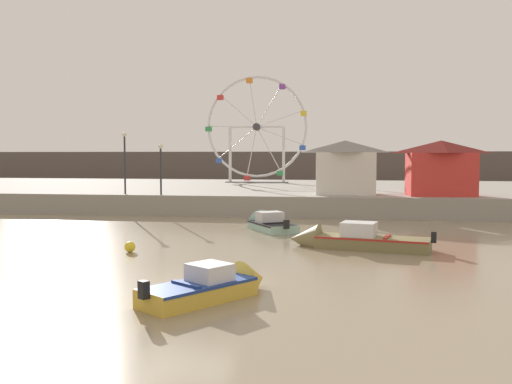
# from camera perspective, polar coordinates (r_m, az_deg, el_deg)

# --- Properties ---
(ground_plane) EXTENTS (240.00, 240.00, 0.00)m
(ground_plane) POSITION_cam_1_polar(r_m,az_deg,el_deg) (16.82, -6.69, -9.60)
(ground_plane) COLOR gray
(quay_promenade) EXTENTS (110.00, 24.90, 1.33)m
(quay_promenade) POSITION_cam_1_polar(r_m,az_deg,el_deg) (47.22, 3.53, -0.20)
(quay_promenade) COLOR gray
(quay_promenade) RESTS_ON ground_plane
(distant_town_skyline) EXTENTS (140.00, 3.00, 4.40)m
(distant_town_skyline) POSITION_cam_1_polar(r_m,az_deg,el_deg) (68.34, 5.22, 2.28)
(distant_town_skyline) COLOR #564C47
(distant_town_skyline) RESTS_ON ground_plane
(motorboat_seafoam) EXTENTS (3.35, 4.10, 1.51)m
(motorboat_seafoam) POSITION_cam_1_polar(r_m,az_deg,el_deg) (29.49, 1.09, -3.26)
(motorboat_seafoam) COLOR #93BCAD
(motorboat_seafoam) RESTS_ON ground_plane
(motorboat_mustard_yellow) EXTENTS (3.38, 4.08, 1.31)m
(motorboat_mustard_yellow) POSITION_cam_1_polar(r_m,az_deg,el_deg) (15.53, -3.99, -9.48)
(motorboat_mustard_yellow) COLOR gold
(motorboat_mustard_yellow) RESTS_ON ground_plane
(motorboat_olive_wood) EXTENTS (6.11, 2.66, 1.54)m
(motorboat_olive_wood) POSITION_cam_1_polar(r_m,az_deg,el_deg) (23.79, 9.40, -4.83)
(motorboat_olive_wood) COLOR olive
(motorboat_olive_wood) RESTS_ON ground_plane
(ferris_wheel_white_frame) EXTENTS (9.80, 1.20, 10.12)m
(ferris_wheel_white_frame) POSITION_cam_1_polar(r_m,az_deg,el_deg) (53.43, 0.07, 6.43)
(ferris_wheel_white_frame) COLOR silver
(ferris_wheel_white_frame) RESTS_ON quay_promenade
(carnival_booth_red_striped) EXTENTS (4.61, 2.89, 3.52)m
(carnival_booth_red_striped) POSITION_cam_1_polar(r_m,az_deg,el_deg) (37.34, 18.36, 2.42)
(carnival_booth_red_striped) COLOR red
(carnival_booth_red_striped) RESTS_ON quay_promenade
(carnival_booth_white_ticket) EXTENTS (4.34, 2.88, 3.56)m
(carnival_booth_white_ticket) POSITION_cam_1_polar(r_m,az_deg,el_deg) (37.40, 9.08, 2.60)
(carnival_booth_white_ticket) COLOR silver
(carnival_booth_white_ticket) RESTS_ON quay_promenade
(promenade_lamp_near) EXTENTS (0.32, 0.32, 3.32)m
(promenade_lamp_near) POSITION_cam_1_polar(r_m,az_deg,el_deg) (36.85, -9.71, 3.15)
(promenade_lamp_near) COLOR #2D2D33
(promenade_lamp_near) RESTS_ON quay_promenade
(promenade_lamp_far) EXTENTS (0.32, 0.32, 4.12)m
(promenade_lamp_far) POSITION_cam_1_polar(r_m,az_deg,el_deg) (38.26, -13.26, 3.81)
(promenade_lamp_far) COLOR #2D2D33
(promenade_lamp_far) RESTS_ON quay_promenade
(mooring_buoy_orange) EXTENTS (0.44, 0.44, 0.44)m
(mooring_buoy_orange) POSITION_cam_1_polar(r_m,az_deg,el_deg) (23.06, -12.74, -5.48)
(mooring_buoy_orange) COLOR yellow
(mooring_buoy_orange) RESTS_ON ground_plane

